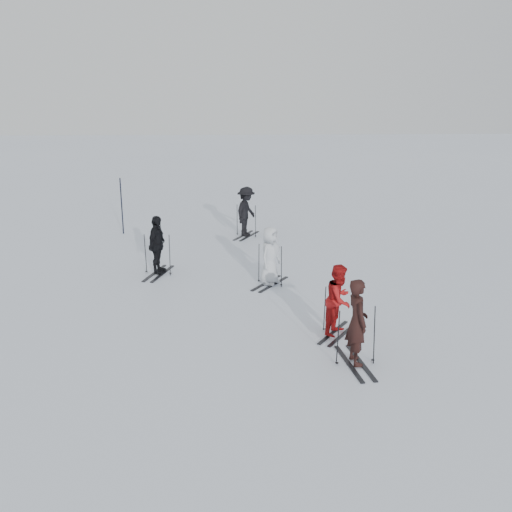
% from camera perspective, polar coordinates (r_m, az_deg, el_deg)
% --- Properties ---
extents(ground, '(120.00, 120.00, 0.00)m').
position_cam_1_polar(ground, '(14.63, 0.20, -4.85)').
color(ground, silver).
rests_on(ground, ground).
extents(skier_near_dark, '(0.49, 0.68, 1.75)m').
position_cam_1_polar(skier_near_dark, '(11.41, 10.06, -6.62)').
color(skier_near_dark, black).
rests_on(skier_near_dark, ground).
extents(skier_red, '(0.94, 0.98, 1.60)m').
position_cam_1_polar(skier_red, '(12.74, 8.32, -4.44)').
color(skier_red, '#A21213').
rests_on(skier_red, ground).
extents(skier_grey, '(0.87, 0.95, 1.63)m').
position_cam_1_polar(skier_grey, '(15.89, 1.42, -0.04)').
color(skier_grey, silver).
rests_on(skier_grey, ground).
extents(skier_uphill_left, '(0.69, 1.09, 1.74)m').
position_cam_1_polar(skier_uphill_left, '(17.03, -9.86, 1.01)').
color(skier_uphill_left, black).
rests_on(skier_uphill_left, ground).
extents(skier_uphill_far, '(1.14, 1.36, 1.83)m').
position_cam_1_polar(skier_uphill_far, '(21.30, -0.99, 4.41)').
color(skier_uphill_far, black).
rests_on(skier_uphill_far, ground).
extents(skis_near_dark, '(1.78, 1.09, 1.22)m').
position_cam_1_polar(skis_near_dark, '(11.51, 10.00, -7.83)').
color(skis_near_dark, black).
rests_on(skis_near_dark, ground).
extents(skis_red, '(1.72, 1.54, 1.12)m').
position_cam_1_polar(skis_red, '(12.83, 8.28, -5.44)').
color(skis_red, black).
rests_on(skis_red, ground).
extents(skis_grey, '(1.83, 1.62, 1.18)m').
position_cam_1_polar(skis_grey, '(15.96, 1.41, -0.81)').
color(skis_grey, black).
rests_on(skis_grey, ground).
extents(skis_uphill_left, '(1.90, 1.35, 1.25)m').
position_cam_1_polar(skis_uphill_left, '(17.10, -9.82, 0.23)').
color(skis_uphill_left, black).
rests_on(skis_uphill_left, ground).
extents(skis_uphill_far, '(1.91, 1.56, 1.23)m').
position_cam_1_polar(skis_uphill_far, '(21.36, -0.98, 3.62)').
color(skis_uphill_far, black).
rests_on(skis_uphill_far, ground).
extents(piste_marker, '(0.06, 0.06, 2.14)m').
position_cam_1_polar(piste_marker, '(22.24, -13.28, 4.88)').
color(piste_marker, black).
rests_on(piste_marker, ground).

